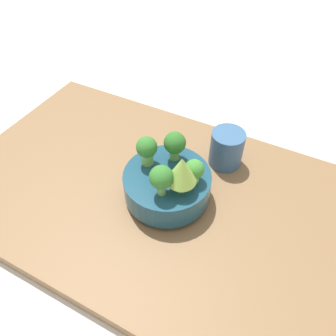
% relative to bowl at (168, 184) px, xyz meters
% --- Properties ---
extents(ground_plane, '(6.00, 6.00, 0.00)m').
position_rel_bowl_xyz_m(ground_plane, '(-0.03, 0.00, -0.08)').
color(ground_plane, silver).
extents(table, '(1.14, 0.61, 0.04)m').
position_rel_bowl_xyz_m(table, '(-0.03, 0.00, -0.06)').
color(table, brown).
rests_on(table, ground_plane).
extents(bowl, '(0.20, 0.20, 0.08)m').
position_rel_bowl_xyz_m(bowl, '(0.00, 0.00, 0.00)').
color(bowl, navy).
rests_on(bowl, table).
extents(broccoli_floret_right, '(0.05, 0.05, 0.07)m').
position_rel_bowl_xyz_m(broccoli_floret_right, '(0.06, -0.01, 0.08)').
color(broccoli_floret_right, '#6BA34C').
rests_on(broccoli_floret_right, bowl).
extents(broccoli_floret_back, '(0.05, 0.05, 0.08)m').
position_rel_bowl_xyz_m(broccoli_floret_back, '(-0.01, 0.06, 0.08)').
color(broccoli_floret_back, '#609347').
rests_on(broccoli_floret_back, bowl).
extents(broccoli_floret_front, '(0.05, 0.05, 0.08)m').
position_rel_bowl_xyz_m(broccoli_floret_front, '(0.01, -0.05, 0.08)').
color(broccoli_floret_front, '#609347').
rests_on(broccoli_floret_front, bowl).
extents(broccoli_floret_left, '(0.04, 0.04, 0.06)m').
position_rel_bowl_xyz_m(broccoli_floret_left, '(-0.06, -0.01, 0.07)').
color(broccoli_floret_left, '#7AB256').
rests_on(broccoli_floret_left, bowl).
extents(romanesco_piece_far, '(0.06, 0.06, 0.10)m').
position_rel_bowl_xyz_m(romanesco_piece_far, '(-0.05, 0.03, 0.09)').
color(romanesco_piece_far, '#6BA34C').
rests_on(romanesco_piece_far, bowl).
extents(cup, '(0.09, 0.09, 0.10)m').
position_rel_bowl_xyz_m(cup, '(-0.08, -0.17, 0.01)').
color(cup, '#33567F').
rests_on(cup, table).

